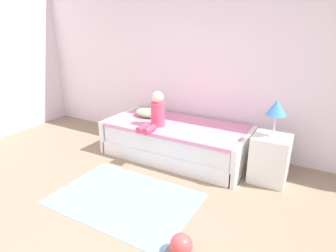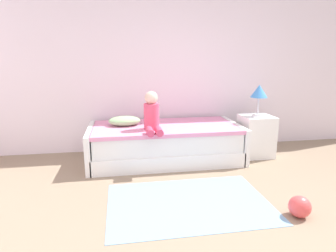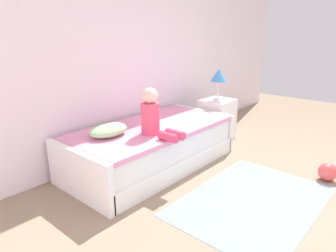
# 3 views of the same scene
# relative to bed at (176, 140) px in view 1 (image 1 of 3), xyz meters

# --- Properties ---
(wall_rear) EXTENTS (7.20, 0.10, 2.90)m
(wall_rear) POSITION_rel_bed_xyz_m (0.53, 0.60, 1.20)
(wall_rear) COLOR white
(wall_rear) RESTS_ON ground
(bed) EXTENTS (2.11, 1.00, 0.50)m
(bed) POSITION_rel_bed_xyz_m (0.00, 0.00, 0.00)
(bed) COLOR white
(bed) RESTS_ON ground
(nightstand) EXTENTS (0.44, 0.44, 0.60)m
(nightstand) POSITION_rel_bed_xyz_m (1.35, -0.05, 0.05)
(nightstand) COLOR white
(nightstand) RESTS_ON ground
(table_lamp) EXTENTS (0.24, 0.24, 0.45)m
(table_lamp) POSITION_rel_bed_xyz_m (1.35, -0.05, 0.69)
(table_lamp) COLOR silver
(table_lamp) RESTS_ON nightstand
(child_figure) EXTENTS (0.20, 0.51, 0.50)m
(child_figure) POSITION_rel_bed_xyz_m (-0.21, -0.23, 0.46)
(child_figure) COLOR #E04C6B
(child_figure) RESTS_ON bed
(pillow) EXTENTS (0.44, 0.30, 0.13)m
(pillow) POSITION_rel_bed_xyz_m (-0.56, 0.10, 0.32)
(pillow) COLOR #99CC8C
(pillow) RESTS_ON bed
(toy_ball) EXTENTS (0.20, 0.20, 0.20)m
(toy_ball) POSITION_rel_bed_xyz_m (0.97, -1.71, -0.15)
(toy_ball) COLOR #E54C4C
(toy_ball) RESTS_ON ground
(area_rug) EXTENTS (1.60, 1.10, 0.01)m
(area_rug) POSITION_rel_bed_xyz_m (0.03, -1.30, -0.24)
(area_rug) COLOR #7AA8CC
(area_rug) RESTS_ON ground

